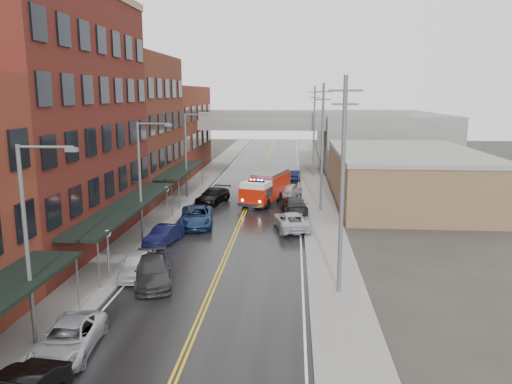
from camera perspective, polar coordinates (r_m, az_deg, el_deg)
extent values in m
cube|color=black|center=(43.37, -1.84, -3.55)|extent=(11.00, 160.00, 0.02)
cube|color=slate|center=(44.71, -11.19, -3.22)|extent=(3.00, 160.00, 0.15)
cube|color=slate|center=(43.20, 7.86, -3.62)|extent=(3.00, 160.00, 0.15)
cube|color=gray|center=(44.30, -9.13, -3.28)|extent=(0.30, 160.00, 0.15)
cube|color=gray|center=(43.12, 5.66, -3.60)|extent=(0.30, 160.00, 0.15)
cube|color=#511615|center=(39.07, -23.06, 7.31)|extent=(9.00, 20.00, 18.00)
cube|color=#5C271B|center=(55.27, -14.63, 7.17)|extent=(9.00, 15.00, 15.00)
cube|color=brown|center=(72.12, -10.08, 7.03)|extent=(9.00, 20.00, 12.00)
cube|color=brown|center=(53.62, 16.61, 1.56)|extent=(14.00, 22.00, 5.00)
cube|color=slate|center=(83.08, 13.72, 6.03)|extent=(18.00, 30.00, 8.00)
cylinder|color=slate|center=(27.44, -19.71, -9.86)|extent=(0.10, 0.10, 3.00)
cube|color=black|center=(37.60, -14.48, -1.52)|extent=(2.60, 18.00, 0.18)
cylinder|color=slate|center=(29.85, -17.53, -8.01)|extent=(0.10, 0.10, 3.00)
cylinder|color=slate|center=(45.65, -9.58, -1.03)|extent=(0.10, 0.10, 3.00)
cube|color=black|center=(54.17, -8.57, 2.54)|extent=(2.60, 13.00, 0.18)
cylinder|color=slate|center=(48.32, -8.79, -0.33)|extent=(0.10, 0.10, 3.00)
cylinder|color=slate|center=(60.06, -6.18, 2.00)|extent=(0.10, 0.10, 3.00)
cylinder|color=#59595B|center=(31.31, -16.52, -7.24)|extent=(0.14, 0.14, 2.80)
sphere|color=silver|center=(30.88, -16.68, -4.59)|extent=(0.44, 0.44, 0.44)
cylinder|color=#59595B|center=(44.17, -10.13, -1.59)|extent=(0.14, 0.14, 2.80)
sphere|color=silver|center=(43.87, -10.20, 0.32)|extent=(0.44, 0.44, 0.44)
cylinder|color=#59595B|center=(23.66, -24.71, -5.94)|extent=(0.18, 0.18, 9.00)
cylinder|color=#59595B|center=(22.26, -22.93, 4.76)|extent=(2.40, 0.12, 0.12)
cube|color=#59595B|center=(21.79, -20.32, 4.56)|extent=(0.50, 0.22, 0.18)
cylinder|color=#59595B|center=(38.02, -13.11, 0.99)|extent=(0.18, 0.18, 9.00)
cylinder|color=#59595B|center=(37.17, -11.63, 7.66)|extent=(2.40, 0.12, 0.12)
cube|color=#59595B|center=(36.89, -9.97, 7.54)|extent=(0.50, 0.22, 0.18)
cylinder|color=#59595B|center=(53.33, -8.01, 4.04)|extent=(0.18, 0.18, 9.00)
cylinder|color=#59595B|center=(52.72, -6.85, 8.79)|extent=(2.40, 0.12, 0.12)
cube|color=#59595B|center=(52.52, -5.65, 8.70)|extent=(0.50, 0.22, 0.18)
cylinder|color=#59595B|center=(27.29, 9.82, 0.36)|extent=(0.24, 0.24, 12.00)
cube|color=#59595B|center=(26.82, 10.19, 11.34)|extent=(1.80, 0.12, 0.12)
cube|color=#59595B|center=(26.82, 10.14, 9.85)|extent=(1.40, 0.12, 0.12)
cylinder|color=#59595B|center=(47.03, 7.57, 4.94)|extent=(0.24, 0.24, 12.00)
cube|color=#59595B|center=(46.76, 7.74, 11.29)|extent=(1.80, 0.12, 0.12)
cube|color=#59595B|center=(46.76, 7.71, 10.43)|extent=(1.40, 0.12, 0.12)
cylinder|color=#59595B|center=(66.93, 6.65, 6.81)|extent=(0.24, 0.24, 12.00)
cube|color=#59595B|center=(66.74, 6.75, 11.26)|extent=(1.80, 0.12, 0.12)
cube|color=#59595B|center=(66.74, 6.73, 10.66)|extent=(1.40, 0.12, 0.12)
cube|color=slate|center=(73.95, 0.82, 7.88)|extent=(40.00, 10.00, 1.50)
cube|color=slate|center=(75.74, -7.56, 5.01)|extent=(1.60, 8.00, 6.00)
cube|color=slate|center=(74.40, 9.32, 4.85)|extent=(1.60, 8.00, 6.00)
cube|color=red|center=(52.35, 1.65, 0.82)|extent=(4.17, 6.24, 2.19)
cube|color=red|center=(48.68, 0.02, -0.34)|extent=(3.29, 3.36, 1.56)
cube|color=silver|center=(48.48, 0.02, 0.86)|extent=(3.10, 3.12, 0.52)
cube|color=black|center=(48.81, 0.11, 0.06)|extent=(3.00, 2.37, 0.83)
cube|color=slate|center=(52.14, 1.66, 2.17)|extent=(3.80, 5.77, 0.31)
cube|color=black|center=(48.42, 0.02, 1.26)|extent=(1.68, 0.77, 0.15)
sphere|color=#FF0C0C|center=(48.62, -0.61, 1.40)|extent=(0.21, 0.21, 0.21)
sphere|color=#1933FF|center=(48.20, 0.66, 1.32)|extent=(0.21, 0.21, 0.21)
cylinder|color=black|center=(49.17, -1.27, -1.16)|extent=(1.10, 0.65, 1.04)
cylinder|color=black|center=(48.35, 1.24, -1.37)|extent=(1.10, 0.65, 1.04)
cylinder|color=black|center=(52.48, 0.27, -0.37)|extent=(1.10, 0.65, 1.04)
cylinder|color=black|center=(51.71, 2.64, -0.55)|extent=(1.10, 0.65, 1.04)
cylinder|color=black|center=(54.87, 1.25, 0.14)|extent=(1.10, 0.65, 1.04)
cylinder|color=black|center=(54.13, 3.53, -0.03)|extent=(1.10, 0.65, 1.04)
imported|color=#A9AAB1|center=(23.82, -20.61, -15.42)|extent=(2.63, 4.99, 1.34)
imported|color=#2C2B2E|center=(30.39, -11.71, -8.86)|extent=(3.46, 5.54, 1.50)
imported|color=silver|center=(31.83, -13.52, -8.03)|extent=(2.29, 4.51, 1.47)
imported|color=black|center=(37.89, -10.48, -4.86)|extent=(2.39, 4.40, 1.38)
imported|color=navy|center=(42.55, -6.85, -2.80)|extent=(3.53, 6.17, 1.62)
imported|color=black|center=(51.01, -4.95, -0.46)|extent=(3.48, 5.67, 1.54)
imported|color=#AFB1B8|center=(41.20, 4.05, -3.31)|extent=(3.42, 5.72, 1.49)
imported|color=black|center=(47.02, 4.34, -1.44)|extent=(2.86, 5.61, 1.56)
imported|color=beige|center=(54.47, 3.95, 0.27)|extent=(3.04, 4.67, 1.48)
imported|color=black|center=(64.73, 4.37, 1.94)|extent=(1.67, 4.12, 1.33)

